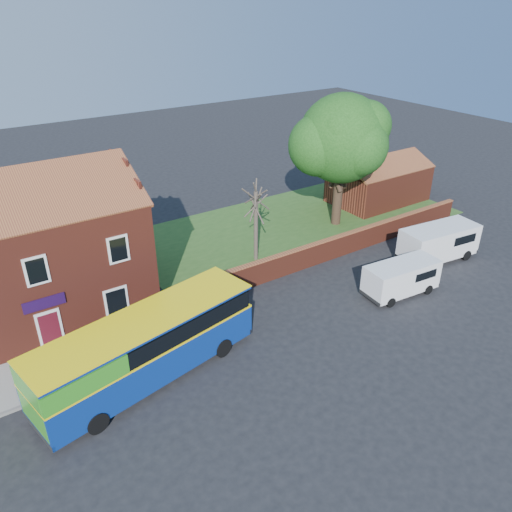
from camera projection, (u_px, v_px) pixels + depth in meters
ground at (248, 379)px, 23.59m from camera, size 120.00×120.00×0.00m
pavement at (64, 366)px, 24.34m from camera, size 18.00×3.50×0.12m
kerb at (74, 387)px, 23.05m from camera, size 18.00×0.15×0.14m
grass_strip at (296, 223)px, 39.55m from camera, size 26.00×12.00×0.04m
shop_building at (23, 260)px, 26.98m from camera, size 12.30×8.13×10.50m
boundary_wall at (349, 242)px, 34.77m from camera, size 22.00×0.38×1.60m
outbuilding at (378, 183)px, 43.25m from camera, size 8.20×5.06×4.17m
bus at (140, 348)px, 22.68m from camera, size 11.23×4.84×3.32m
van_near at (401, 277)px, 29.85m from camera, size 4.80×2.28×2.04m
van_far at (439, 242)px, 33.67m from camera, size 5.65×2.79×2.39m
large_tree at (341, 141)px, 36.70m from camera, size 8.24×6.52×10.05m
bare_tree at (256, 223)px, 32.95m from camera, size 2.02×2.41×5.39m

